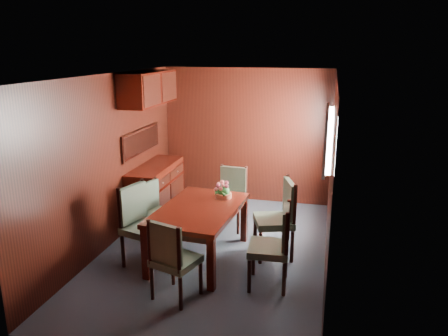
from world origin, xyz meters
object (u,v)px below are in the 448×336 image
(sideboard, at_px, (156,192))
(chair_head, at_px, (172,256))
(dining_table, at_px, (199,215))
(chair_left_near, at_px, (141,220))
(flower_centerpiece, at_px, (223,190))
(chair_right_near, at_px, (276,242))

(sideboard, xyz_separation_m, chair_head, (1.11, -2.26, 0.09))
(sideboard, xyz_separation_m, dining_table, (1.11, -1.23, 0.17))
(chair_left_near, distance_m, flower_centerpiece, 1.20)
(chair_left_near, relative_size, chair_head, 1.11)
(sideboard, relative_size, chair_head, 1.45)
(chair_right_near, relative_size, chair_head, 1.05)
(chair_left_near, height_order, chair_right_near, chair_left_near)
(chair_left_near, relative_size, chair_right_near, 1.06)
(sideboard, relative_size, chair_right_near, 1.38)
(chair_head, distance_m, flower_centerpiece, 1.53)
(chair_left_near, bearing_deg, dining_table, 130.15)
(flower_centerpiece, bearing_deg, dining_table, -116.14)
(sideboard, height_order, dining_table, sideboard)
(sideboard, relative_size, chair_left_near, 1.31)
(chair_left_near, bearing_deg, sideboard, -148.08)
(sideboard, bearing_deg, chair_right_near, -37.81)
(sideboard, height_order, chair_right_near, chair_right_near)
(dining_table, height_order, chair_head, chair_head)
(chair_right_near, bearing_deg, flower_centerpiece, 39.67)
(chair_head, bearing_deg, dining_table, 107.70)
(sideboard, relative_size, flower_centerpiece, 5.71)
(sideboard, bearing_deg, dining_table, -47.78)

